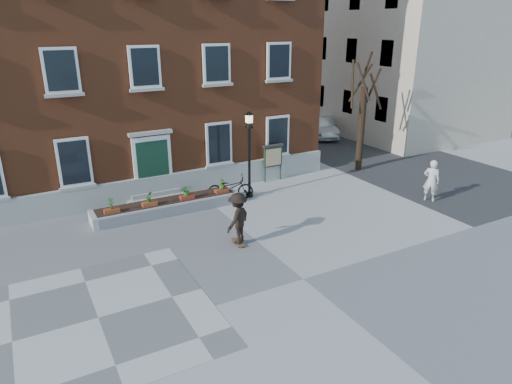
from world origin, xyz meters
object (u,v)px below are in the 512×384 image
skateboarder (238,218)px  bystander (431,181)px  lamp_post (249,143)px  parked_car (322,127)px  bicycle (230,188)px  notice_board (273,157)px

skateboarder → bystander: bearing=-1.6°
skateboarder → lamp_post: bearing=57.3°
skateboarder → parked_car: bearing=43.8°
bicycle → lamp_post: bearing=-77.4°
parked_car → skateboarder: skateboarder is taller
notice_board → skateboarder: 7.18m
lamp_post → notice_board: 2.81m
bicycle → parked_car: bearing=-31.9°
parked_car → bystander: bearing=-82.4°
parked_car → bystander: size_ratio=2.14×
bystander → skateboarder: skateboarder is taller
bystander → skateboarder: 9.42m
parked_car → lamp_post: (-9.90, -7.92, 1.87)m
bicycle → bystander: bystander is taller
lamp_post → notice_board: bearing=34.2°
lamp_post → notice_board: lamp_post is taller
notice_board → skateboarder: bearing=-130.6°
bystander → lamp_post: size_ratio=0.48×
bystander → lamp_post: 8.22m
bicycle → notice_board: notice_board is taller
bicycle → parked_car: (10.80, 7.77, 0.13)m
parked_car → bystander: (-3.08, -12.24, 0.28)m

